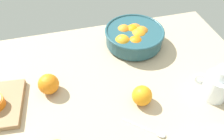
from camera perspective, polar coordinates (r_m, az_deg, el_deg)
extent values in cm
cube|color=tan|center=(90.74, 0.79, -5.63)|extent=(122.79, 89.91, 3.00)
cylinder|color=#234C56|center=(110.02, 5.58, 6.91)|extent=(24.79, 24.79, 1.20)
cylinder|color=#234C56|center=(107.54, 5.73, 8.57)|extent=(26.95, 26.95, 6.84)
torus|color=#234C56|center=(105.50, 5.87, 10.04)|extent=(28.15, 28.15, 1.20)
sphere|color=orange|center=(107.81, 7.57, 9.24)|extent=(7.55, 7.55, 7.55)
sphere|color=orange|center=(109.85, 5.86, 9.88)|extent=(7.80, 7.80, 7.80)
sphere|color=orange|center=(108.49, 5.22, 9.80)|extent=(7.08, 7.08, 7.08)
sphere|color=orange|center=(107.98, 3.04, 9.82)|extent=(7.16, 7.16, 7.16)
sphere|color=orange|center=(101.15, 2.68, 7.09)|extent=(7.47, 7.47, 7.47)
sphere|color=orange|center=(102.06, 6.03, 6.74)|extent=(7.47, 7.47, 7.47)
sphere|color=orange|center=(106.23, 6.84, 8.49)|extent=(8.19, 8.19, 8.19)
cylinder|color=white|center=(92.76, 25.39, -3.90)|extent=(10.09, 10.09, 10.22)
cylinder|color=white|center=(87.92, 26.83, -0.87)|extent=(5.88, 5.88, 4.12)
torus|color=white|center=(91.69, 22.17, -2.22)|extent=(4.94, 4.81, 5.70)
cylinder|color=yellow|center=(94.57, 24.90, -4.91)|extent=(9.28, 9.28, 5.09)
sphere|color=orange|center=(89.51, -16.06, -3.51)|extent=(8.14, 8.14, 8.14)
sphere|color=orange|center=(83.56, 7.76, -6.56)|extent=(7.68, 7.68, 7.68)
ellipsoid|color=silver|center=(79.86, 12.56, -15.96)|extent=(3.88, 3.79, 1.00)
cylinder|color=silver|center=(80.49, 7.07, -14.04)|extent=(9.98, 8.80, 0.70)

